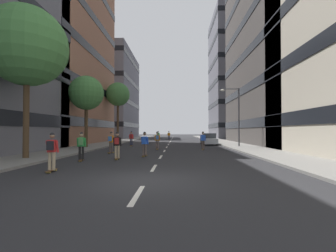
# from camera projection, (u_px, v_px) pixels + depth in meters

# --- Properties ---
(ground_plane) EXTENTS (171.57, 171.57, 0.00)m
(ground_plane) POSITION_uv_depth(u_px,v_px,m) (170.00, 143.00, 37.47)
(ground_plane) COLOR #28282B
(sidewalk_left) EXTENTS (3.74, 78.64, 0.14)m
(sidewalk_left) POSITION_uv_depth(u_px,v_px,m) (121.00, 141.00, 41.35)
(sidewalk_left) COLOR gray
(sidewalk_left) RESTS_ON ground_plane
(sidewalk_right) EXTENTS (3.74, 78.64, 0.14)m
(sidewalk_right) POSITION_uv_depth(u_px,v_px,m) (220.00, 141.00, 40.73)
(sidewalk_right) COLOR gray
(sidewalk_right) RESTS_ON ground_plane
(lane_markings) EXTENTS (0.16, 67.20, 0.01)m
(lane_markings) POSITION_uv_depth(u_px,v_px,m) (170.00, 142.00, 39.37)
(lane_markings) COLOR silver
(lane_markings) RESTS_ON ground_plane
(building_left_mid) EXTENTS (13.81, 20.13, 29.20)m
(building_left_mid) POSITION_uv_depth(u_px,v_px,m) (48.00, 41.00, 34.07)
(building_left_mid) COLOR #9E6B51
(building_left_mid) RESTS_ON ground_plane
(building_left_far) EXTENTS (13.81, 21.19, 21.91)m
(building_left_far) POSITION_uv_depth(u_px,v_px,m) (106.00, 95.00, 62.09)
(building_left_far) COLOR slate
(building_left_far) RESTS_ON ground_plane
(building_right_mid) EXTENTS (13.81, 23.98, 37.18)m
(building_right_mid) POSITION_uv_depth(u_px,v_px,m) (293.00, 8.00, 32.88)
(building_right_mid) COLOR #4C4744
(building_right_mid) RESTS_ON ground_plane
(building_right_far) EXTENTS (13.81, 16.58, 31.28)m
(building_right_far) POSITION_uv_depth(u_px,v_px,m) (240.00, 76.00, 60.91)
(building_right_far) COLOR slate
(building_right_far) RESTS_ON ground_plane
(parked_car_near) EXTENTS (1.82, 4.40, 1.52)m
(parked_car_near) POSITION_uv_depth(u_px,v_px,m) (209.00, 139.00, 31.66)
(parked_car_near) COLOR #B2B7BF
(parked_car_near) RESTS_ON ground_plane
(street_tree_near) EXTENTS (5.07, 5.07, 9.67)m
(street_tree_near) POSITION_uv_depth(u_px,v_px,m) (27.00, 47.00, 15.29)
(street_tree_near) COLOR #4C3823
(street_tree_near) RESTS_ON sidewalk_left
(street_tree_mid) EXTENTS (3.62, 3.62, 7.53)m
(street_tree_mid) POSITION_uv_depth(u_px,v_px,m) (86.00, 93.00, 25.33)
(street_tree_mid) COLOR #4C3823
(street_tree_mid) RESTS_ON sidewalk_left
(street_tree_far) EXTENTS (3.81, 3.81, 9.55)m
(street_tree_far) POSITION_uv_depth(u_px,v_px,m) (118.00, 95.00, 38.89)
(street_tree_far) COLOR #4C3823
(street_tree_far) RESTS_ON sidewalk_left
(streetlamp_right) EXTENTS (2.13, 0.30, 6.50)m
(streetlamp_right) POSITION_uv_depth(u_px,v_px,m) (236.00, 110.00, 26.70)
(streetlamp_right) COLOR #3F3F44
(streetlamp_right) RESTS_ON sidewalk_right
(skater_0) EXTENTS (0.55, 0.92, 1.78)m
(skater_0) POSITION_uv_depth(u_px,v_px,m) (157.00, 139.00, 23.51)
(skater_0) COLOR brown
(skater_0) RESTS_ON ground_plane
(skater_1) EXTENTS (0.55, 0.92, 1.78)m
(skater_1) POSITION_uv_depth(u_px,v_px,m) (169.00, 135.00, 47.21)
(skater_1) COLOR brown
(skater_1) RESTS_ON ground_plane
(skater_2) EXTENTS (0.54, 0.91, 1.78)m
(skater_2) POSITION_uv_depth(u_px,v_px,m) (158.00, 135.00, 48.26)
(skater_2) COLOR brown
(skater_2) RESTS_ON ground_plane
(skater_3) EXTENTS (0.55, 0.91, 1.78)m
(skater_3) POSITION_uv_depth(u_px,v_px,m) (117.00, 144.00, 15.40)
(skater_3) COLOR brown
(skater_3) RESTS_ON ground_plane
(skater_4) EXTENTS (0.56, 0.92, 1.78)m
(skater_4) POSITION_uv_depth(u_px,v_px,m) (203.00, 140.00, 23.31)
(skater_4) COLOR brown
(skater_4) RESTS_ON ground_plane
(skater_5) EXTENTS (0.57, 0.92, 1.78)m
(skater_5) POSITION_uv_depth(u_px,v_px,m) (81.00, 144.00, 14.60)
(skater_5) COLOR brown
(skater_5) RESTS_ON ground_plane
(skater_6) EXTENTS (0.55, 0.91, 1.78)m
(skater_6) POSITION_uv_depth(u_px,v_px,m) (52.00, 149.00, 10.71)
(skater_6) COLOR brown
(skater_6) RESTS_ON ground_plane
(skater_7) EXTENTS (0.56, 0.92, 1.78)m
(skater_7) POSITION_uv_depth(u_px,v_px,m) (145.00, 143.00, 17.22)
(skater_7) COLOR brown
(skater_7) RESTS_ON ground_plane
(skater_8) EXTENTS (0.53, 0.90, 1.78)m
(skater_8) POSITION_uv_depth(u_px,v_px,m) (131.00, 138.00, 28.72)
(skater_8) COLOR brown
(skater_8) RESTS_ON ground_plane
(skater_9) EXTENTS (0.57, 0.92, 1.78)m
(skater_9) POSITION_uv_depth(u_px,v_px,m) (111.00, 141.00, 19.66)
(skater_9) COLOR brown
(skater_9) RESTS_ON ground_plane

